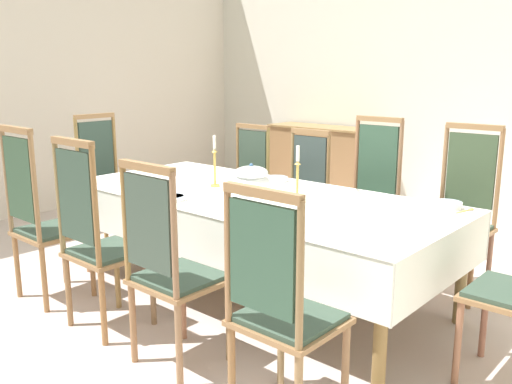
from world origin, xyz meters
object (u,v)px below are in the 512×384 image
chair_south_c (169,265)px  chair_head_west (106,180)px  chair_south_d (280,305)px  soup_tureen (251,179)px  sideboard (324,163)px  chair_south_a (40,216)px  bowl_far_left (174,197)px  candlestick_west (215,166)px  spoon_primary (469,210)px  bowl_near_left (447,204)px  chair_north_a (244,179)px  dining_table (253,204)px  candlestick_east (297,180)px  chair_north_d (461,211)px  chair_south_b (97,236)px  chair_north_b (301,189)px  chair_north_c (369,195)px  spoon_secondary (265,178)px  bowl_near_right (276,179)px

chair_south_c → chair_head_west: (-2.12, 1.02, 0.02)m
chair_south_d → soup_tureen: size_ratio=4.24×
chair_south_c → sideboard: bearing=113.4°
chair_south_a → bowl_far_left: 0.94m
candlestick_west → spoon_primary: size_ratio=2.16×
sideboard → bowl_near_left: bearing=137.1°
chair_south_c → chair_north_a: bearing=123.4°
chair_south_a → chair_head_west: bearing=126.9°
chair_south_d → sideboard: chair_south_d is taller
dining_table → candlestick_east: (0.38, -0.00, 0.22)m
chair_south_d → candlestick_east: (-0.69, 1.02, 0.32)m
chair_north_d → bowl_far_left: size_ratio=7.29×
chair_south_b → chair_north_d: size_ratio=0.99×
chair_north_b → spoon_primary: (1.64, -0.49, 0.19)m
chair_south_a → chair_north_c: size_ratio=1.00×
chair_south_b → chair_north_c: chair_north_c is taller
sideboard → candlestick_west: bearing=108.9°
bowl_far_left → spoon_secondary: (-0.02, 0.96, -0.01)m
candlestick_west → bowl_near_right: 0.51m
bowl_far_left → spoon_secondary: bowl_far_left is taller
chair_north_b → chair_south_b: bearing=90.0°
chair_south_d → sideboard: (-2.42, 3.86, -0.12)m
chair_north_c → spoon_primary: 1.10m
dining_table → candlestick_west: bearing=-180.0°
candlestick_east → bowl_near_right: size_ratio=2.05×
candlestick_west → bowl_near_right: bearing=64.4°
chair_north_d → soup_tureen: 1.51m
chair_south_a → candlestick_west: bearing=57.7°
chair_south_c → bowl_near_left: bearing=61.0°
chair_south_c → chair_north_d: 2.18m
bowl_near_left → spoon_primary: bearing=11.5°
chair_south_c → spoon_primary: bearing=57.9°
chair_north_b → soup_tureen: size_ratio=4.07×
chair_head_west → bowl_far_left: 1.61m
soup_tureen → spoon_secondary: 0.55m
chair_north_b → chair_head_west: chair_head_west is taller
chair_south_a → soup_tureen: bearing=45.6°
candlestick_west → bowl_near_left: 1.63m
chair_south_d → spoon_primary: chair_south_d is taller
chair_north_c → chair_south_d: 2.18m
candlestick_east → bowl_near_left: 0.94m
soup_tureen → sideboard: size_ratio=0.18×
dining_table → chair_north_a: chair_north_a is taller
chair_north_c → candlestick_east: bearing=93.3°
dining_table → sideboard: size_ratio=1.93×
chair_south_b → spoon_secondary: 1.51m
soup_tureen → bowl_far_left: size_ratio=1.59×
chair_south_a → candlestick_east: (1.40, 1.03, 0.28)m
chair_north_c → dining_table: bearing=72.8°
bowl_near_right → spoon_primary: size_ratio=1.03×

